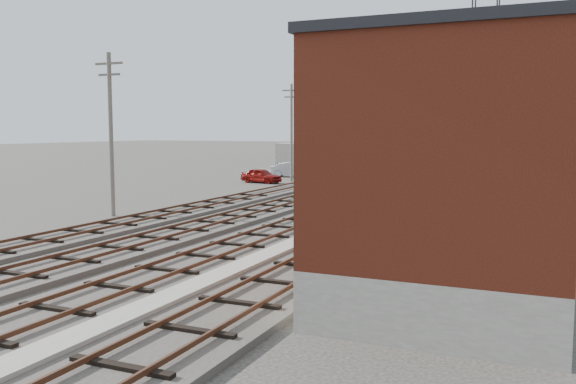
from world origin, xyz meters
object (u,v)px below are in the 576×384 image
Objects in this scene: site_trailer at (385,169)px; car_grey at (292,169)px; car_silver at (293,170)px; signal_mast at (305,214)px; switch_stand at (325,185)px; car_red at (261,176)px.

site_trailer is 1.65× the size of car_grey.
signal_mast is at bearing -165.90° from car_silver.
car_grey is (-10.09, 16.89, -0.04)m from switch_stand.
site_trailer is 11.48m from car_silver.
car_red is at bearing 118.16° from signal_mast.
site_trailer is at bearing 69.08° from switch_stand.
switch_stand is at bearing -157.80° from car_silver.
signal_mast is 48.39m from car_grey.
car_grey is at bearing 113.91° from signal_mast.
car_grey is at bearing 111.45° from switch_stand.
car_red is at bearing -147.98° from car_grey.
signal_mast is 0.99× the size of car_grey.
car_silver is at bearing -130.72° from car_grey.
switch_stand is 10.64m from car_red.
car_red is (-8.52, 6.36, 0.01)m from switch_stand.
site_trailer reaches higher than car_red.
switch_stand reaches higher than car_red.
switch_stand is at bearing -119.04° from site_trailer.
signal_mast reaches higher than switch_stand.
car_red is (-18.03, 33.68, -1.80)m from signal_mast.
switch_stand is 19.67m from car_grey.
car_red is (-10.51, -3.40, -0.70)m from site_trailer.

